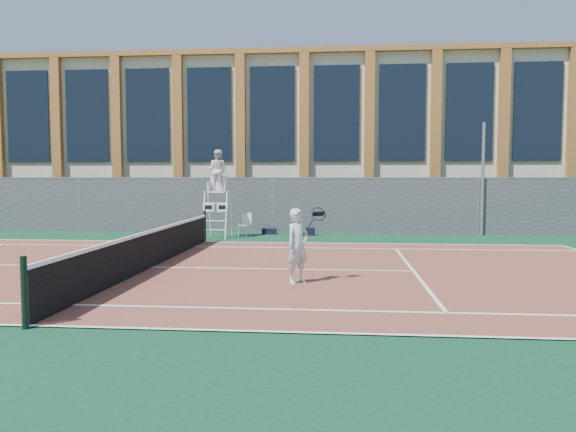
# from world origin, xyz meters

# --- Properties ---
(ground) EXTENTS (120.00, 120.00, 0.00)m
(ground) POSITION_xyz_m (0.00, 0.00, 0.00)
(ground) COLOR #233814
(apron) EXTENTS (36.00, 20.00, 0.01)m
(apron) POSITION_xyz_m (0.00, 1.00, 0.01)
(apron) COLOR #0D3A1D
(apron) RESTS_ON ground
(tennis_court) EXTENTS (23.77, 10.97, 0.02)m
(tennis_court) POSITION_xyz_m (0.00, 0.00, 0.02)
(tennis_court) COLOR brown
(tennis_court) RESTS_ON apron
(tennis_net) EXTENTS (0.10, 11.30, 1.10)m
(tennis_net) POSITION_xyz_m (0.00, 0.00, 0.54)
(tennis_net) COLOR black
(tennis_net) RESTS_ON ground
(fence) EXTENTS (40.00, 0.06, 2.20)m
(fence) POSITION_xyz_m (0.00, 8.80, 1.10)
(fence) COLOR #595E60
(fence) RESTS_ON ground
(hedge) EXTENTS (40.00, 1.40, 2.20)m
(hedge) POSITION_xyz_m (0.00, 10.00, 1.10)
(hedge) COLOR black
(hedge) RESTS_ON ground
(building) EXTENTS (45.00, 10.60, 8.22)m
(building) POSITION_xyz_m (0.00, 17.95, 4.15)
(building) COLOR beige
(building) RESTS_ON ground
(steel_pole) EXTENTS (0.12, 0.12, 4.34)m
(steel_pole) POSITION_xyz_m (10.11, 8.70, 2.17)
(steel_pole) COLOR #9EA0A5
(steel_pole) RESTS_ON ground
(umpire_chair) EXTENTS (0.92, 1.42, 3.30)m
(umpire_chair) POSITION_xyz_m (0.15, 7.04, 2.41)
(umpire_chair) COLOR white
(umpire_chair) RESTS_ON ground
(plastic_chair) EXTENTS (0.53, 0.53, 0.89)m
(plastic_chair) POSITION_xyz_m (1.11, 7.57, 0.53)
(plastic_chair) COLOR silver
(plastic_chair) RESTS_ON apron
(sports_bag_near) EXTENTS (0.69, 0.28, 0.29)m
(sports_bag_near) POSITION_xyz_m (3.37, 8.11, 0.16)
(sports_bag_near) COLOR black
(sports_bag_near) RESTS_ON apron
(sports_bag_far) EXTENTS (0.56, 0.25, 0.22)m
(sports_bag_far) POSITION_xyz_m (1.90, 8.40, 0.12)
(sports_bag_far) COLOR black
(sports_bag_far) RESTS_ON apron
(tennis_player) EXTENTS (0.94, 0.76, 1.60)m
(tennis_player) POSITION_xyz_m (3.77, -1.73, 0.82)
(tennis_player) COLOR silver
(tennis_player) RESTS_ON tennis_court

